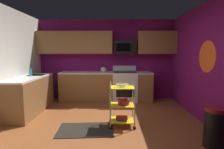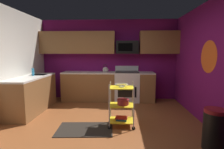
% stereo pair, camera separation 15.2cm
% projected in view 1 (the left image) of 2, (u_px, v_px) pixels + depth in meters
% --- Properties ---
extents(floor, '(4.40, 4.80, 0.04)m').
position_uv_depth(floor, '(101.00, 129.00, 3.64)').
color(floor, brown).
rests_on(floor, ground).
extents(wall_back, '(4.52, 0.06, 2.60)m').
position_uv_depth(wall_back, '(106.00, 60.00, 5.89)').
color(wall_back, '#6B1156').
rests_on(wall_back, ground).
extents(wall_right, '(0.06, 4.80, 2.60)m').
position_uv_depth(wall_right, '(215.00, 65.00, 3.44)').
color(wall_right, '#6B1156').
rests_on(wall_right, ground).
extents(wall_flower_decal, '(0.00, 0.67, 0.67)m').
position_uv_depth(wall_flower_decal, '(207.00, 57.00, 3.68)').
color(wall_flower_decal, '#E5591E').
extents(counter_run, '(3.65, 2.36, 0.92)m').
position_uv_depth(counter_run, '(81.00, 89.00, 5.23)').
color(counter_run, brown).
rests_on(counter_run, ground).
extents(oven_range, '(0.76, 0.65, 1.10)m').
position_uv_depth(oven_range, '(125.00, 86.00, 5.65)').
color(oven_range, white).
rests_on(oven_range, ground).
extents(upper_cabinets, '(4.40, 0.33, 0.70)m').
position_uv_depth(upper_cabinets, '(102.00, 43.00, 5.63)').
color(upper_cabinets, brown).
extents(microwave, '(0.70, 0.39, 0.40)m').
position_uv_depth(microwave, '(125.00, 47.00, 5.61)').
color(microwave, black).
extents(rolling_cart, '(0.55, 0.41, 0.91)m').
position_uv_depth(rolling_cart, '(122.00, 105.00, 3.69)').
color(rolling_cart, silver).
rests_on(rolling_cart, ground).
extents(fruit_bowl, '(0.27, 0.27, 0.07)m').
position_uv_depth(fruit_bowl, '(122.00, 85.00, 3.63)').
color(fruit_bowl, silver).
rests_on(fruit_bowl, rolling_cart).
extents(mixing_bowl_large, '(0.25, 0.25, 0.11)m').
position_uv_depth(mixing_bowl_large, '(124.00, 102.00, 3.68)').
color(mixing_bowl_large, maroon).
rests_on(mixing_bowl_large, rolling_cart).
extents(book_stack, '(0.26, 0.20, 0.06)m').
position_uv_depth(book_stack, '(122.00, 118.00, 3.72)').
color(book_stack, '#1E4C8C').
rests_on(book_stack, rolling_cart).
extents(kettle, '(0.21, 0.18, 0.26)m').
position_uv_depth(kettle, '(103.00, 70.00, 5.60)').
color(kettle, beige).
rests_on(kettle, counter_run).
extents(dish_soap_bottle, '(0.06, 0.06, 0.20)m').
position_uv_depth(dish_soap_bottle, '(30.00, 72.00, 4.63)').
color(dish_soap_bottle, '#2D8CBF').
rests_on(dish_soap_bottle, counter_run).
extents(trash_can, '(0.34, 0.42, 0.66)m').
position_uv_depth(trash_can, '(215.00, 128.00, 2.86)').
color(trash_can, black).
rests_on(trash_can, ground).
extents(floor_rug, '(1.14, 0.77, 0.01)m').
position_uv_depth(floor_rug, '(86.00, 130.00, 3.53)').
color(floor_rug, black).
rests_on(floor_rug, ground).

